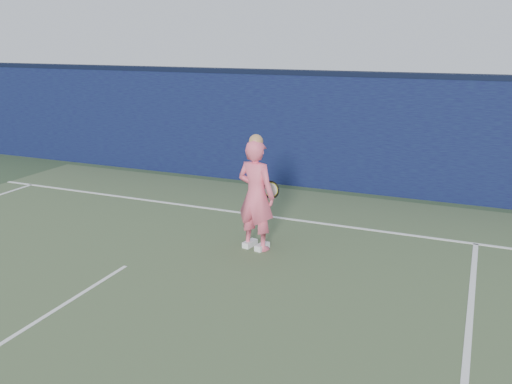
% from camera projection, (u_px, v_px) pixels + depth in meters
% --- Properties ---
extents(ground, '(80.00, 80.00, 0.00)m').
position_uv_depth(ground, '(80.00, 295.00, 7.19)').
color(ground, '#2D452B').
rests_on(ground, ground).
extents(backstop_wall, '(24.00, 0.40, 2.50)m').
position_uv_depth(backstop_wall, '(264.00, 129.00, 12.61)').
color(backstop_wall, '#0B0B34').
rests_on(backstop_wall, ground).
extents(wall_cap, '(24.00, 0.42, 0.10)m').
position_uv_depth(wall_cap, '(264.00, 72.00, 12.25)').
color(wall_cap, black).
rests_on(wall_cap, backstop_wall).
extents(player, '(0.73, 0.55, 1.87)m').
position_uv_depth(player, '(256.00, 195.00, 8.55)').
color(player, '#FF6380').
rests_on(player, ground).
extents(racket, '(0.54, 0.25, 0.31)m').
position_uv_depth(racket, '(270.00, 190.00, 8.88)').
color(racket, black).
rests_on(racket, ground).
extents(court_lines, '(11.00, 12.04, 0.01)m').
position_uv_depth(court_lines, '(63.00, 305.00, 6.90)').
color(court_lines, white).
rests_on(court_lines, court_surface).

